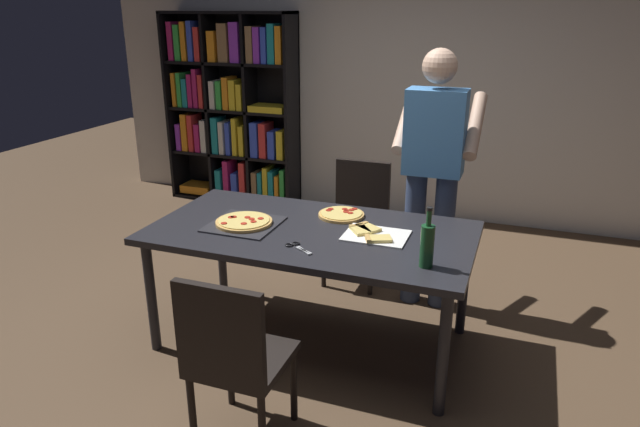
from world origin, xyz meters
name	(u,v)px	position (x,y,z in m)	size (l,w,h in m)	color
ground_plane	(312,340)	(0.00, 0.00, 0.00)	(12.00, 12.00, 0.00)	brown
back_wall	(409,72)	(0.00, 2.60, 1.40)	(6.40, 0.10, 2.80)	silver
dining_table	(311,240)	(0.00, 0.00, 0.69)	(1.89, 1.00, 0.75)	#232328
chair_near_camera	(233,354)	(0.00, -0.98, 0.51)	(0.42, 0.42, 0.90)	black
chair_far_side	(358,214)	(0.00, 0.98, 0.51)	(0.42, 0.42, 0.90)	black
bookshelf	(232,110)	(-1.79, 2.37, 0.97)	(1.40, 0.35, 1.95)	black
person_serving_pizza	(433,166)	(0.57, 0.76, 1.00)	(0.55, 0.54, 1.75)	#38476B
pepperoni_pizza_on_tray	(244,223)	(-0.41, -0.07, 0.77)	(0.40, 0.40, 0.04)	#2D2D33
pizza_slices_on_towel	(372,234)	(0.36, 0.03, 0.76)	(0.36, 0.29, 0.03)	white
wine_bottle	(427,245)	(0.73, -0.27, 0.87)	(0.07, 0.07, 0.32)	#194723
kitchen_scissors	(296,246)	(0.02, -0.27, 0.76)	(0.19, 0.15, 0.01)	silver
second_pizza_plain	(341,214)	(0.09, 0.28, 0.76)	(0.29, 0.29, 0.03)	tan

